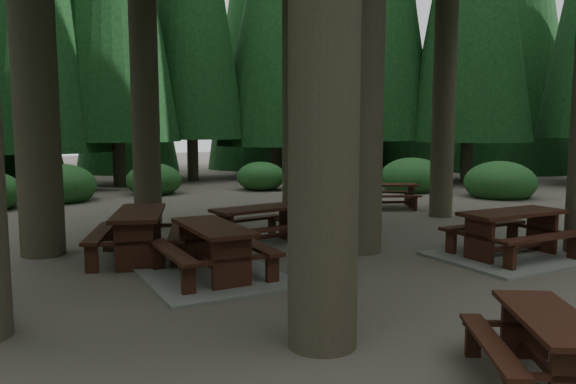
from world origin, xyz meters
TOP-DOWN VIEW (x-y plane):
  - ground at (0.00, 0.00)m, footprint 80.00×80.00m
  - picnic_table_a at (2.60, -1.90)m, footprint 2.89×2.51m
  - picnic_table_b at (-2.90, 2.01)m, footprint 2.42×2.59m
  - picnic_table_c at (-0.57, 1.68)m, footprint 2.41×2.01m
  - picnic_table_d at (5.54, 3.93)m, footprint 2.09×2.01m
  - picnic_table_e at (-1.73, -4.99)m, footprint 1.97×2.01m
  - picnic_table_f at (-2.43, 0.15)m, footprint 2.44×2.80m
  - shrub_ring at (0.70, 0.75)m, footprint 23.86×24.64m

SIDE VIEW (x-z plane):
  - ground at x=0.00m, z-range 0.00..0.00m
  - picnic_table_c at x=-0.57m, z-range -0.13..0.67m
  - picnic_table_f at x=-2.43m, z-range -0.13..0.73m
  - picnic_table_a at x=2.60m, z-range -0.13..0.75m
  - shrub_ring at x=0.70m, z-range -0.35..1.15m
  - picnic_table_e at x=-1.73m, z-range 0.11..0.79m
  - picnic_table_d at x=5.54m, z-range 0.12..0.82m
  - picnic_table_b at x=-2.90m, z-range 0.15..1.04m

